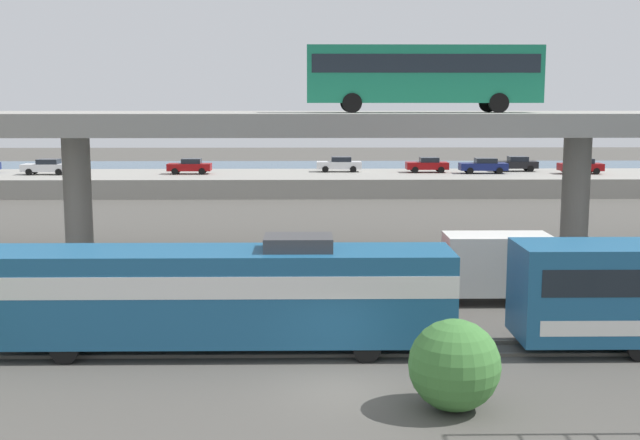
% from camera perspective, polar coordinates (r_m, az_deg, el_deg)
% --- Properties ---
extents(ground_plane, '(260.00, 260.00, 0.00)m').
position_cam_1_polar(ground_plane, '(25.84, 1.64, -11.77)').
color(ground_plane, '#4C4944').
extents(rail_strip_near, '(110.00, 0.12, 0.12)m').
position_cam_1_polar(rail_strip_near, '(28.89, 1.36, -9.44)').
color(rail_strip_near, '#59544C').
rests_on(rail_strip_near, ground_plane).
extents(rail_strip_far, '(110.00, 0.12, 0.12)m').
position_cam_1_polar(rail_strip_far, '(30.32, 1.25, -8.57)').
color(rail_strip_far, '#59544C').
rests_on(rail_strip_far, ground_plane).
extents(train_locomotive, '(17.60, 3.04, 4.18)m').
position_cam_1_polar(train_locomotive, '(29.29, -8.66, -4.96)').
color(train_locomotive, '#1E5984').
rests_on(train_locomotive, ground_plane).
extents(highway_overpass, '(96.00, 10.97, 8.25)m').
position_cam_1_polar(highway_overpass, '(44.27, 0.55, 6.53)').
color(highway_overpass, gray).
rests_on(highway_overpass, ground_plane).
extents(transit_bus_on_overpass, '(12.00, 2.68, 3.40)m').
position_cam_1_polar(transit_bus_on_overpass, '(43.23, 7.21, 10.18)').
color(transit_bus_on_overpass, '#197A56').
rests_on(transit_bus_on_overpass, highway_overpass).
extents(service_truck_west, '(6.80, 2.46, 3.04)m').
position_cam_1_polar(service_truck_west, '(36.77, 10.90, -3.17)').
color(service_truck_west, maroon).
rests_on(service_truck_west, ground_plane).
extents(pier_parking_lot, '(78.94, 12.02, 1.77)m').
position_cam_1_polar(pier_parking_lot, '(79.64, -0.08, 2.60)').
color(pier_parking_lot, gray).
rests_on(pier_parking_lot, ground_plane).
extents(parked_car_0, '(4.19, 1.82, 1.50)m').
position_cam_1_polar(parked_car_0, '(80.37, -9.07, 3.74)').
color(parked_car_0, maroon).
rests_on(parked_car_0, pier_parking_lot).
extents(parked_car_1, '(4.13, 1.94, 1.50)m').
position_cam_1_polar(parked_car_1, '(81.80, 7.50, 3.85)').
color(parked_car_1, maroon).
rests_on(parked_car_1, pier_parking_lot).
extents(parked_car_3, '(4.14, 1.95, 1.50)m').
position_cam_1_polar(parked_car_3, '(83.56, 17.75, 3.62)').
color(parked_car_3, maroon).
rests_on(parked_car_3, pier_parking_lot).
extents(parked_car_4, '(4.55, 1.89, 1.50)m').
position_cam_1_polar(parked_car_4, '(83.00, -18.53, 3.56)').
color(parked_car_4, silver).
rests_on(parked_car_4, pier_parking_lot).
extents(parked_car_5, '(4.61, 1.84, 1.50)m').
position_cam_1_polar(parked_car_5, '(81.59, 11.35, 3.75)').
color(parked_car_5, navy).
rests_on(parked_car_5, pier_parking_lot).
extents(parked_car_6, '(4.23, 1.88, 1.50)m').
position_cam_1_polar(parked_car_6, '(84.78, 13.52, 3.85)').
color(parked_car_6, black).
rests_on(parked_car_6, pier_parking_lot).
extents(parked_car_7, '(4.46, 1.85, 1.50)m').
position_cam_1_polar(parked_car_7, '(81.86, 1.36, 3.93)').
color(parked_car_7, silver).
rests_on(parked_car_7, pier_parking_lot).
extents(harbor_water, '(140.00, 36.00, 0.01)m').
position_cam_1_polar(harbor_water, '(102.62, -0.25, 3.41)').
color(harbor_water, '#385B7A').
rests_on(harbor_water, ground_plane).
extents(shrub_right, '(2.67, 2.67, 2.67)m').
position_cam_1_polar(shrub_right, '(24.18, 9.36, -9.96)').
color(shrub_right, '#3F7937').
rests_on(shrub_right, ground_plane).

